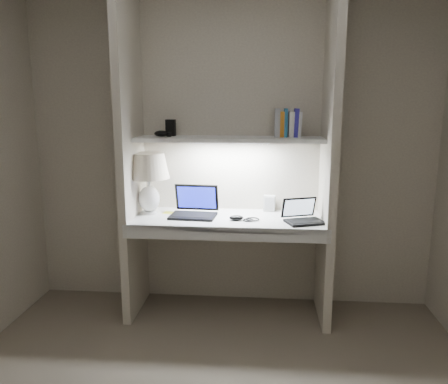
# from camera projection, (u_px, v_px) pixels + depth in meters

# --- Properties ---
(back_wall) EXTENTS (3.20, 0.01, 2.50)m
(back_wall) POSITION_uv_depth(u_px,v_px,m) (231.00, 150.00, 3.46)
(back_wall) COLOR beige
(back_wall) RESTS_ON floor
(alcove_panel_left) EXTENTS (0.06, 0.55, 2.50)m
(alcove_panel_left) POSITION_uv_depth(u_px,v_px,m) (131.00, 153.00, 3.26)
(alcove_panel_left) COLOR beige
(alcove_panel_left) RESTS_ON floor
(alcove_panel_right) EXTENTS (0.06, 0.55, 2.50)m
(alcove_panel_right) POSITION_uv_depth(u_px,v_px,m) (329.00, 155.00, 3.13)
(alcove_panel_right) COLOR beige
(alcove_panel_right) RESTS_ON floor
(desk) EXTENTS (1.40, 0.55, 0.04)m
(desk) POSITION_uv_depth(u_px,v_px,m) (228.00, 220.00, 3.29)
(desk) COLOR white
(desk) RESTS_ON alcove_panel_left
(desk_apron) EXTENTS (1.46, 0.03, 0.10)m
(desk_apron) POSITION_uv_depth(u_px,v_px,m) (225.00, 234.00, 3.05)
(desk_apron) COLOR silver
(desk_apron) RESTS_ON desk
(shelf) EXTENTS (1.40, 0.36, 0.03)m
(shelf) POSITION_uv_depth(u_px,v_px,m) (229.00, 139.00, 3.27)
(shelf) COLOR silver
(shelf) RESTS_ON back_wall
(strip_light) EXTENTS (0.60, 0.04, 0.02)m
(strip_light) POSITION_uv_depth(u_px,v_px,m) (229.00, 142.00, 3.27)
(strip_light) COLOR white
(strip_light) RESTS_ON shelf
(table_lamp) EXTENTS (0.32, 0.32, 0.47)m
(table_lamp) POSITION_uv_depth(u_px,v_px,m) (148.00, 173.00, 3.34)
(table_lamp) COLOR white
(table_lamp) RESTS_ON desk
(laptop_main) EXTENTS (0.36, 0.31, 0.23)m
(laptop_main) POSITION_uv_depth(u_px,v_px,m) (194.00, 209.00, 3.33)
(laptop_main) COLOR black
(laptop_main) RESTS_ON desk
(laptop_netbook) EXTENTS (0.32, 0.30, 0.17)m
(laptop_netbook) POSITION_uv_depth(u_px,v_px,m) (302.00, 216.00, 3.16)
(laptop_netbook) COLOR black
(laptop_netbook) RESTS_ON desk
(speaker) EXTENTS (0.10, 0.07, 0.13)m
(speaker) POSITION_uv_depth(u_px,v_px,m) (269.00, 203.00, 3.47)
(speaker) COLOR silver
(speaker) RESTS_ON desk
(mouse) EXTENTS (0.12, 0.08, 0.04)m
(mouse) POSITION_uv_depth(u_px,v_px,m) (236.00, 218.00, 3.20)
(mouse) COLOR black
(mouse) RESTS_ON desk
(cable_coil) EXTENTS (0.12, 0.12, 0.01)m
(cable_coil) POSITION_uv_depth(u_px,v_px,m) (253.00, 219.00, 3.21)
(cable_coil) COLOR black
(cable_coil) RESTS_ON desk
(sticky_note) EXTENTS (0.09, 0.09, 0.00)m
(sticky_note) POSITION_uv_depth(u_px,v_px,m) (168.00, 213.00, 3.43)
(sticky_note) COLOR yellow
(sticky_note) RESTS_ON desk
(book_row) EXTENTS (0.20, 0.14, 0.21)m
(book_row) POSITION_uv_depth(u_px,v_px,m) (288.00, 124.00, 3.27)
(book_row) COLOR silver
(book_row) RESTS_ON shelf
(shelf_box) EXTENTS (0.07, 0.05, 0.13)m
(shelf_box) POSITION_uv_depth(u_px,v_px,m) (171.00, 128.00, 3.38)
(shelf_box) COLOR black
(shelf_box) RESTS_ON shelf
(shelf_gadget) EXTENTS (0.12, 0.09, 0.05)m
(shelf_gadget) POSITION_uv_depth(u_px,v_px,m) (161.00, 134.00, 3.29)
(shelf_gadget) COLOR black
(shelf_gadget) RESTS_ON shelf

